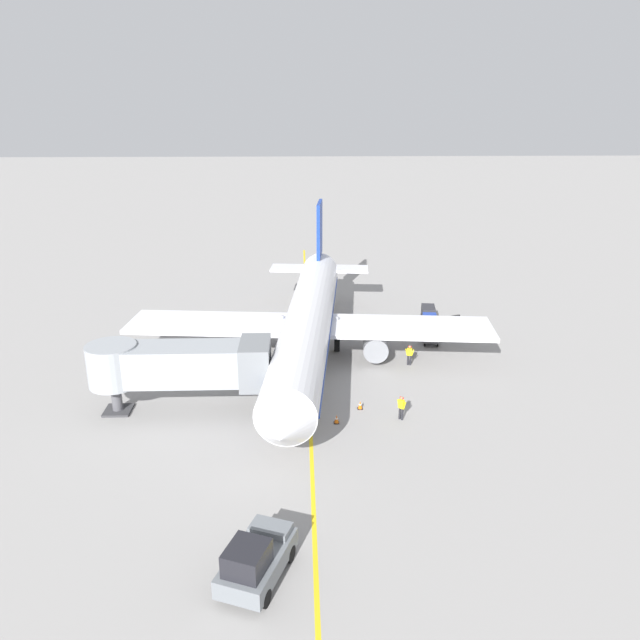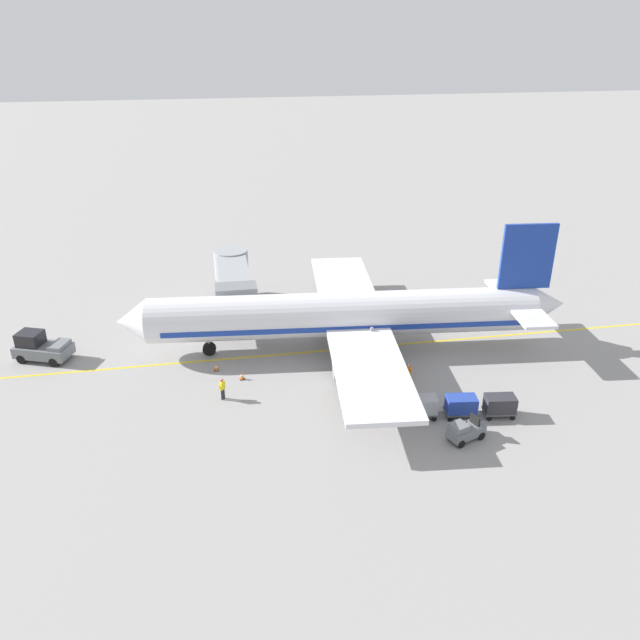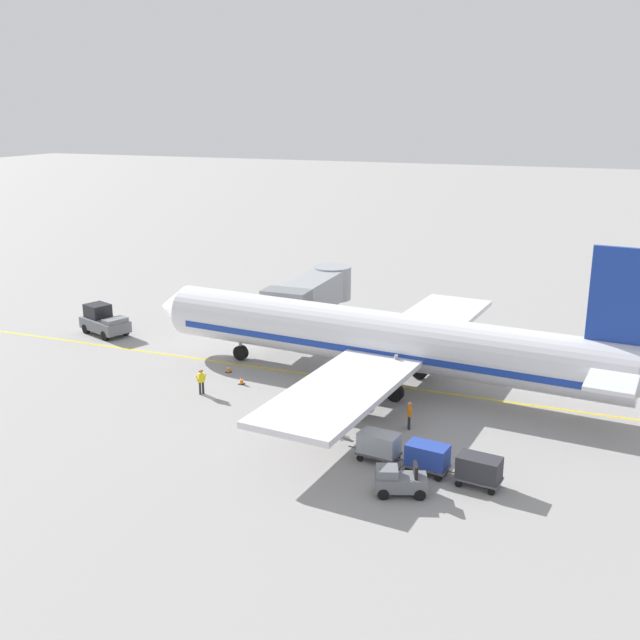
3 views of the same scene
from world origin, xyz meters
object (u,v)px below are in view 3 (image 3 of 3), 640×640
ground_crew_loader (201,380)px  pushback_tractor (104,321)px  jet_bridge (312,295)px  baggage_tug_lead (399,481)px  ground_crew_marshaller (316,412)px  baggage_cart_second_in_train (427,456)px  baggage_cart_front (379,444)px  safety_cone_nose_right (228,368)px  ground_crew_wing_walker (409,414)px  baggage_cart_third_in_train (479,469)px  safety_cone_nose_left (241,380)px  parked_airliner (385,340)px

ground_crew_loader → pushback_tractor: bearing=58.7°
jet_bridge → baggage_tug_lead: size_ratio=4.42×
jet_bridge → ground_crew_marshaller: 18.45m
ground_crew_loader → baggage_cart_second_in_train: bearing=-107.7°
baggage_tug_lead → ground_crew_loader: size_ratio=1.63×
jet_bridge → baggage_tug_lead: jet_bridge is taller
pushback_tractor → ground_crew_loader: 16.79m
baggage_cart_front → safety_cone_nose_right: size_ratio=5.02×
ground_crew_wing_walker → ground_crew_loader: size_ratio=1.00×
ground_crew_wing_walker → ground_crew_loader: same height
baggage_cart_third_in_train → ground_crew_marshaller: size_ratio=1.75×
ground_crew_loader → baggage_tug_lead: bearing=-116.7°
baggage_cart_front → jet_bridge: bearing=31.3°
safety_cone_nose_right → baggage_cart_second_in_train: bearing=-119.7°
baggage_cart_front → ground_crew_loader: ground_crew_loader is taller
pushback_tractor → safety_cone_nose_left: size_ratio=8.29×
pushback_tractor → safety_cone_nose_left: pushback_tractor is taller
parked_airliner → jet_bridge: size_ratio=3.06×
baggage_cart_third_in_train → baggage_tug_lead: bearing=122.9°
parked_airliner → ground_crew_wing_walker: size_ratio=22.10×
baggage_tug_lead → ground_crew_wing_walker: bearing=11.6°
baggage_tug_lead → safety_cone_nose_left: (10.43, 14.03, -0.42)m
ground_crew_wing_walker → ground_crew_marshaller: 5.41m
baggage_tug_lead → safety_cone_nose_left: size_ratio=4.68×
baggage_tug_lead → baggage_cart_front: size_ratio=0.93×
pushback_tractor → baggage_tug_lead: pushback_tractor is taller
baggage_cart_second_in_train → safety_cone_nose_right: 19.26m
parked_airliner → safety_cone_nose_right: (-1.69, 10.96, -2.90)m
baggage_cart_second_in_train → ground_crew_wing_walker: bearing=24.9°
parked_airliner → ground_crew_wing_walker: bearing=-151.2°
baggage_tug_lead → baggage_cart_second_in_train: baggage_tug_lead is taller
baggage_tug_lead → ground_crew_loader: bearing=63.3°
baggage_cart_third_in_train → jet_bridge: bearing=40.4°
baggage_cart_third_in_train → safety_cone_nose_left: size_ratio=5.02×
baggage_cart_second_in_train → safety_cone_nose_left: baggage_cart_second_in_train is taller
baggage_cart_third_in_train → safety_cone_nose_left: baggage_cart_third_in_train is taller
baggage_cart_third_in_train → ground_crew_marshaller: ground_crew_marshaller is taller
pushback_tractor → baggage_cart_front: (-13.49, -27.96, -0.15)m
baggage_tug_lead → safety_cone_nose_left: baggage_tug_lead is taller
jet_bridge → ground_crew_wing_walker: (-14.99, -12.30, -2.50)m
baggage_cart_front → safety_cone_nose_left: (7.36, 12.04, -0.66)m
ground_crew_loader → safety_cone_nose_left: ground_crew_loader is taller
ground_crew_wing_walker → safety_cone_nose_left: size_ratio=2.86×
jet_bridge → ground_crew_wing_walker: bearing=-140.6°
ground_crew_marshaller → baggage_cart_second_in_train: bearing=-113.0°
baggage_cart_third_in_train → safety_cone_nose_left: (8.20, 17.47, -0.66)m
baggage_cart_third_in_train → pushback_tractor: bearing=66.8°
parked_airliner → baggage_tug_lead: 14.95m
ground_crew_wing_walker → ground_crew_marshaller: same height
parked_airliner → baggage_cart_third_in_train: size_ratio=12.60×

